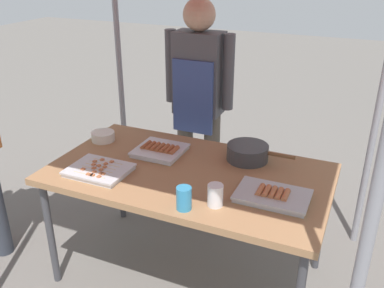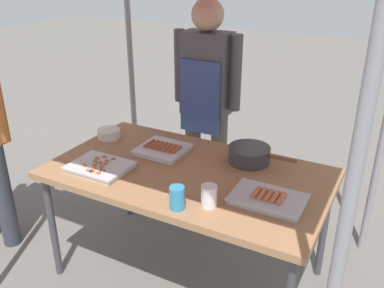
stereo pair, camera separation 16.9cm
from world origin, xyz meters
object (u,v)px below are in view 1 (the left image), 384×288
object	(u,v)px
vendor_woman	(198,94)
drink_cup_by_wok	(215,195)
tray_meat_skewers	(99,170)
stall_table	(189,179)
tray_grilled_sausages	(273,196)
cooking_wok	(248,152)
tray_pork_links	(160,150)
drink_cup_near_edge	(184,198)
condiment_bowl	(103,136)

from	to	relation	value
vendor_woman	drink_cup_by_wok	bearing A→B (deg)	117.07
tray_meat_skewers	stall_table	bearing A→B (deg)	26.31
tray_meat_skewers	drink_cup_by_wok	bearing A→B (deg)	-3.96
tray_grilled_sausages	cooking_wok	distance (m)	0.45
tray_grilled_sausages	tray_pork_links	xyz separation A→B (m)	(-0.78, 0.25, 0.00)
stall_table	drink_cup_near_edge	size ratio (longest dim) A/B	13.44
drink_cup_near_edge	vendor_woman	xyz separation A→B (m)	(-0.39, 1.11, 0.16)
drink_cup_near_edge	drink_cup_by_wok	bearing A→B (deg)	35.32
drink_cup_near_edge	drink_cup_by_wok	size ratio (longest dim) A/B	1.04
tray_grilled_sausages	drink_cup_near_edge	size ratio (longest dim) A/B	3.13
stall_table	drink_cup_by_wok	size ratio (longest dim) A/B	13.96
tray_meat_skewers	vendor_woman	size ratio (longest dim) A/B	0.21
stall_table	drink_cup_by_wok	distance (m)	0.40
stall_table	tray_grilled_sausages	bearing A→B (deg)	-11.29
tray_grilled_sausages	drink_cup_by_wok	bearing A→B (deg)	-144.94
drink_cup_by_wok	tray_meat_skewers	bearing A→B (deg)	176.04
cooking_wok	condiment_bowl	xyz separation A→B (m)	(-0.97, -0.11, -0.02)
cooking_wok	tray_pork_links	bearing A→B (deg)	-166.37
drink_cup_near_edge	vendor_woman	size ratio (longest dim) A/B	0.07
tray_pork_links	condiment_bowl	bearing A→B (deg)	177.50
stall_table	drink_cup_near_edge	xyz separation A→B (m)	(0.14, -0.37, 0.11)
tray_pork_links	cooking_wok	bearing A→B (deg)	13.63
tray_grilled_sausages	vendor_woman	distance (m)	1.16
tray_meat_skewers	vendor_woman	bearing A→B (deg)	77.87
vendor_woman	condiment_bowl	bearing A→B (deg)	51.97
tray_meat_skewers	drink_cup_by_wok	world-z (taller)	drink_cup_by_wok
tray_pork_links	drink_cup_by_wok	bearing A→B (deg)	-38.62
tray_meat_skewers	tray_grilled_sausages	bearing A→B (deg)	7.22
cooking_wok	drink_cup_by_wok	bearing A→B (deg)	-90.11
tray_grilled_sausages	cooking_wok	world-z (taller)	cooking_wok
tray_grilled_sausages	condiment_bowl	distance (m)	1.24
stall_table	drink_cup_near_edge	bearing A→B (deg)	-69.13
tray_grilled_sausages	tray_pork_links	size ratio (longest dim) A/B	1.27
tray_grilled_sausages	drink_cup_near_edge	world-z (taller)	drink_cup_near_edge
stall_table	drink_cup_by_wok	bearing A→B (deg)	-45.85
tray_grilled_sausages	vendor_woman	world-z (taller)	vendor_woman
tray_meat_skewers	drink_cup_near_edge	size ratio (longest dim) A/B	2.87
stall_table	vendor_woman	xyz separation A→B (m)	(-0.25, 0.74, 0.27)
condiment_bowl	drink_cup_near_edge	size ratio (longest dim) A/B	1.29
cooking_wok	condiment_bowl	world-z (taller)	cooking_wok
stall_table	tray_meat_skewers	bearing A→B (deg)	-153.69
cooking_wok	drink_cup_near_edge	size ratio (longest dim) A/B	3.45
stall_table	drink_cup_by_wok	world-z (taller)	drink_cup_by_wok
tray_pork_links	drink_cup_near_edge	distance (m)	0.65
cooking_wok	vendor_woman	bearing A→B (deg)	138.31
tray_meat_skewers	tray_pork_links	bearing A→B (deg)	62.25
tray_pork_links	vendor_woman	bearing A→B (deg)	88.92
condiment_bowl	tray_meat_skewers	bearing A→B (deg)	-58.46
tray_meat_skewers	vendor_woman	distance (m)	1.01
drink_cup_near_edge	stall_table	bearing A→B (deg)	110.87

